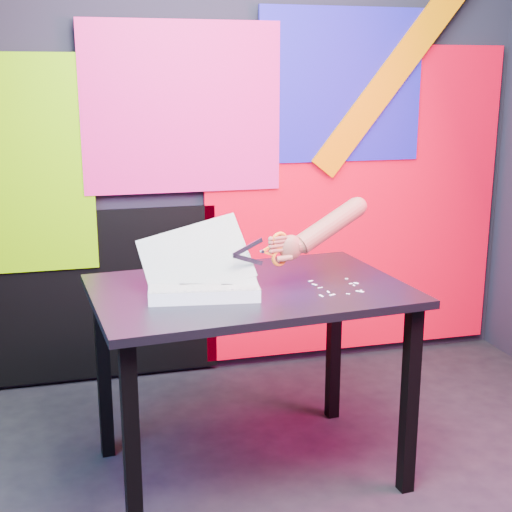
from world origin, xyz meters
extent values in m
cube|color=black|center=(0.00, 1.50, 1.35)|extent=(3.00, 0.01, 2.70)
cube|color=red|center=(0.65, 1.47, 0.85)|extent=(1.60, 0.02, 1.60)
cube|color=#1B15A4|center=(0.55, 1.46, 1.45)|extent=(0.85, 0.02, 0.75)
cube|color=#E11973|center=(-0.25, 1.45, 1.35)|extent=(0.95, 0.02, 0.80)
cube|color=#6DC900|center=(-1.05, 1.46, 1.10)|extent=(0.75, 0.02, 1.00)
cube|color=#E06D00|center=(0.85, 1.44, 1.55)|extent=(0.91, 0.02, 1.11)
cube|color=black|center=(-0.75, 1.47, 0.45)|extent=(1.30, 0.02, 0.85)
cube|color=black|center=(-0.65, 0.10, 0.36)|extent=(0.05, 0.05, 0.72)
cube|color=black|center=(-0.70, 0.73, 0.36)|extent=(0.05, 0.05, 0.72)
cube|color=black|center=(0.35, 0.19, 0.36)|extent=(0.05, 0.05, 0.72)
cube|color=black|center=(0.30, 0.82, 0.36)|extent=(0.05, 0.05, 0.72)
cube|color=black|center=(-0.17, 0.46, 0.73)|extent=(1.19, 0.84, 0.03)
cube|color=silver|center=(-0.35, 0.43, 0.77)|extent=(0.41, 0.33, 0.04)
cube|color=white|center=(-0.35, 0.43, 0.80)|extent=(0.41, 0.33, 0.00)
cube|color=white|center=(-0.35, 0.43, 0.80)|extent=(0.39, 0.31, 0.12)
cube|color=white|center=(-0.36, 0.44, 0.82)|extent=(0.37, 0.27, 0.20)
cube|color=white|center=(-0.37, 0.46, 0.87)|extent=(0.40, 0.20, 0.28)
cylinder|color=#24232A|center=(-0.54, 0.33, 0.80)|extent=(0.01, 0.01, 0.00)
cylinder|color=#24232A|center=(-0.51, 0.32, 0.80)|extent=(0.01, 0.01, 0.00)
cylinder|color=#24232A|center=(-0.49, 0.32, 0.80)|extent=(0.01, 0.01, 0.00)
cylinder|color=#24232A|center=(-0.46, 0.32, 0.80)|extent=(0.01, 0.01, 0.00)
cylinder|color=#24232A|center=(-0.43, 0.31, 0.80)|extent=(0.01, 0.01, 0.00)
cylinder|color=#24232A|center=(-0.41, 0.31, 0.80)|extent=(0.01, 0.01, 0.00)
cylinder|color=#24232A|center=(-0.38, 0.30, 0.80)|extent=(0.01, 0.01, 0.00)
cylinder|color=#24232A|center=(-0.36, 0.30, 0.80)|extent=(0.01, 0.01, 0.00)
cylinder|color=#24232A|center=(-0.33, 0.30, 0.80)|extent=(0.01, 0.01, 0.00)
cylinder|color=#24232A|center=(-0.30, 0.29, 0.80)|extent=(0.01, 0.01, 0.00)
cylinder|color=#24232A|center=(-0.28, 0.29, 0.80)|extent=(0.01, 0.01, 0.00)
cylinder|color=#24232A|center=(-0.25, 0.29, 0.80)|extent=(0.01, 0.01, 0.00)
cylinder|color=#24232A|center=(-0.22, 0.28, 0.80)|extent=(0.01, 0.01, 0.00)
cylinder|color=#24232A|center=(-0.20, 0.28, 0.80)|extent=(0.01, 0.01, 0.00)
cylinder|color=#24232A|center=(-0.50, 0.58, 0.80)|extent=(0.01, 0.01, 0.00)
cylinder|color=#24232A|center=(-0.48, 0.57, 0.80)|extent=(0.01, 0.01, 0.00)
cylinder|color=#24232A|center=(-0.45, 0.57, 0.80)|extent=(0.01, 0.01, 0.00)
cylinder|color=#24232A|center=(-0.42, 0.57, 0.80)|extent=(0.01, 0.01, 0.00)
cylinder|color=#24232A|center=(-0.40, 0.56, 0.80)|extent=(0.01, 0.01, 0.00)
cylinder|color=#24232A|center=(-0.37, 0.56, 0.80)|extent=(0.01, 0.01, 0.00)
cylinder|color=#24232A|center=(-0.35, 0.56, 0.80)|extent=(0.01, 0.01, 0.00)
cylinder|color=#24232A|center=(-0.32, 0.55, 0.80)|extent=(0.01, 0.01, 0.00)
cylinder|color=#24232A|center=(-0.29, 0.55, 0.80)|extent=(0.01, 0.01, 0.00)
cylinder|color=#24232A|center=(-0.27, 0.55, 0.80)|extent=(0.01, 0.01, 0.00)
cylinder|color=#24232A|center=(-0.24, 0.54, 0.80)|extent=(0.01, 0.01, 0.00)
cylinder|color=#24232A|center=(-0.22, 0.54, 0.80)|extent=(0.01, 0.01, 0.00)
cylinder|color=#24232A|center=(-0.19, 0.53, 0.80)|extent=(0.01, 0.01, 0.00)
cylinder|color=#24232A|center=(-0.16, 0.53, 0.80)|extent=(0.01, 0.01, 0.00)
cube|color=black|center=(-0.43, 0.49, 0.80)|extent=(0.07, 0.02, 0.00)
cube|color=black|center=(-0.33, 0.46, 0.80)|extent=(0.05, 0.02, 0.00)
cube|color=black|center=(-0.40, 0.39, 0.80)|extent=(0.09, 0.02, 0.00)
cube|color=black|center=(-0.28, 0.36, 0.80)|extent=(0.04, 0.02, 0.00)
cube|color=#9EA0B9|center=(-0.20, 0.37, 0.92)|extent=(0.12, 0.03, 0.06)
cube|color=#9EA0B9|center=(-0.20, 0.37, 0.88)|extent=(0.12, 0.03, 0.06)
cylinder|color=#9EA0B9|center=(-0.14, 0.39, 0.90)|extent=(0.02, 0.01, 0.01)
cube|color=#D26518|center=(-0.12, 0.40, 0.89)|extent=(0.05, 0.02, 0.02)
cube|color=#D26518|center=(-0.12, 0.40, 0.91)|extent=(0.05, 0.02, 0.02)
torus|color=#D26518|center=(-0.08, 0.41, 0.93)|extent=(0.07, 0.03, 0.07)
torus|color=#D26518|center=(-0.08, 0.41, 0.87)|extent=(0.07, 0.03, 0.07)
ellipsoid|color=brown|center=(-0.03, 0.42, 0.90)|extent=(0.09, 0.05, 0.09)
cylinder|color=brown|center=(-0.08, 0.41, 0.89)|extent=(0.07, 0.04, 0.02)
cylinder|color=brown|center=(-0.08, 0.41, 0.91)|extent=(0.07, 0.03, 0.02)
cylinder|color=brown|center=(-0.08, 0.41, 0.93)|extent=(0.06, 0.03, 0.02)
cylinder|color=brown|center=(-0.08, 0.41, 0.94)|extent=(0.06, 0.03, 0.02)
cylinder|color=brown|center=(-0.06, 0.40, 0.86)|extent=(0.06, 0.02, 0.03)
cylinder|color=brown|center=(0.01, 0.43, 0.90)|extent=(0.07, 0.07, 0.06)
cylinder|color=brown|center=(0.13, 0.46, 0.96)|extent=(0.29, 0.15, 0.19)
sphere|color=brown|center=(0.26, 0.50, 1.02)|extent=(0.07, 0.07, 0.07)
cube|color=white|center=(0.07, 0.38, 0.75)|extent=(0.02, 0.01, 0.00)
cube|color=white|center=(0.21, 0.47, 0.75)|extent=(0.01, 0.01, 0.00)
cube|color=white|center=(0.07, 0.43, 0.75)|extent=(0.02, 0.02, 0.00)
cube|color=white|center=(0.07, 0.47, 0.75)|extent=(0.02, 0.02, 0.00)
cube|color=white|center=(0.20, 0.31, 0.75)|extent=(0.01, 0.02, 0.00)
cube|color=white|center=(0.08, 0.33, 0.75)|extent=(0.01, 0.02, 0.00)
cube|color=white|center=(0.08, 0.29, 0.75)|extent=(0.02, 0.01, 0.00)
cube|color=white|center=(0.22, 0.40, 0.75)|extent=(0.02, 0.02, 0.00)
cube|color=white|center=(0.20, 0.38, 0.75)|extent=(0.01, 0.01, 0.00)
cube|color=white|center=(0.04, 0.29, 0.75)|extent=(0.01, 0.02, 0.00)
cube|color=white|center=(0.19, 0.30, 0.75)|extent=(0.03, 0.03, 0.00)
cube|color=white|center=(0.20, 0.40, 0.75)|extent=(0.01, 0.01, 0.00)
cube|color=white|center=(0.14, 0.29, 0.75)|extent=(0.01, 0.01, 0.00)
camera|label=1|loc=(-0.78, -1.96, 1.50)|focal=50.00mm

